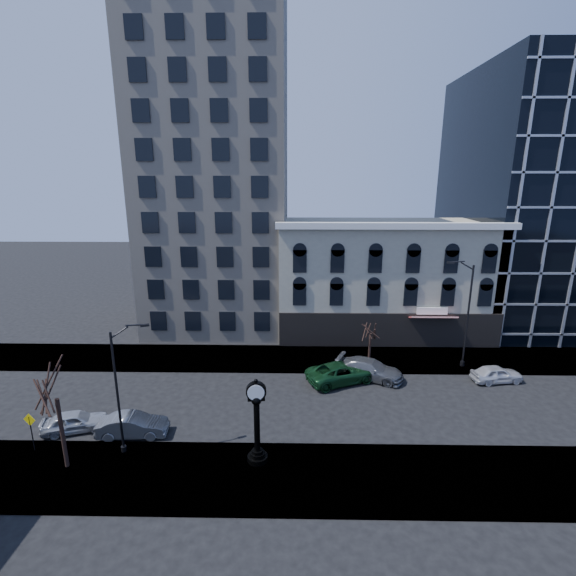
{
  "coord_description": "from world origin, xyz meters",
  "views": [
    {
      "loc": [
        2.57,
        -28.19,
        16.63
      ],
      "look_at": [
        2.0,
        4.0,
        8.0
      ],
      "focal_mm": 26.0,
      "sensor_mm": 36.0,
      "label": 1
    }
  ],
  "objects_px": {
    "car_near_a": "(75,421)",
    "street_lamp_near": "(124,356)",
    "car_near_b": "(133,425)",
    "warning_sign": "(30,425)",
    "street_clock": "(257,425)"
  },
  "relations": [
    {
      "from": "car_near_a",
      "to": "street_lamp_near",
      "type": "bearing_deg",
      "value": -130.52
    },
    {
      "from": "warning_sign",
      "to": "car_near_b",
      "type": "bearing_deg",
      "value": 30.42
    },
    {
      "from": "street_clock",
      "to": "car_near_a",
      "type": "xyz_separation_m",
      "value": [
        -12.59,
        3.01,
        -1.85
      ]
    },
    {
      "from": "warning_sign",
      "to": "car_near_b",
      "type": "height_order",
      "value": "warning_sign"
    },
    {
      "from": "car_near_a",
      "to": "warning_sign",
      "type": "bearing_deg",
      "value": 131.08
    },
    {
      "from": "warning_sign",
      "to": "car_near_b",
      "type": "xyz_separation_m",
      "value": [
        5.52,
        1.83,
        -1.14
      ]
    },
    {
      "from": "street_lamp_near",
      "to": "warning_sign",
      "type": "distance_m",
      "value": 7.67
    },
    {
      "from": "car_near_b",
      "to": "car_near_a",
      "type": "bearing_deg",
      "value": 79.09
    },
    {
      "from": "car_near_b",
      "to": "street_lamp_near",
      "type": "bearing_deg",
      "value": -161.94
    },
    {
      "from": "warning_sign",
      "to": "car_near_a",
      "type": "relative_size",
      "value": 0.62
    },
    {
      "from": "car_near_b",
      "to": "warning_sign",
      "type": "bearing_deg",
      "value": 103.87
    },
    {
      "from": "street_clock",
      "to": "warning_sign",
      "type": "relative_size",
      "value": 2.1
    },
    {
      "from": "warning_sign",
      "to": "street_lamp_near",
      "type": "bearing_deg",
      "value": 14.42
    },
    {
      "from": "street_lamp_near",
      "to": "car_near_b",
      "type": "bearing_deg",
      "value": 88.35
    },
    {
      "from": "warning_sign",
      "to": "car_near_a",
      "type": "height_order",
      "value": "warning_sign"
    }
  ]
}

